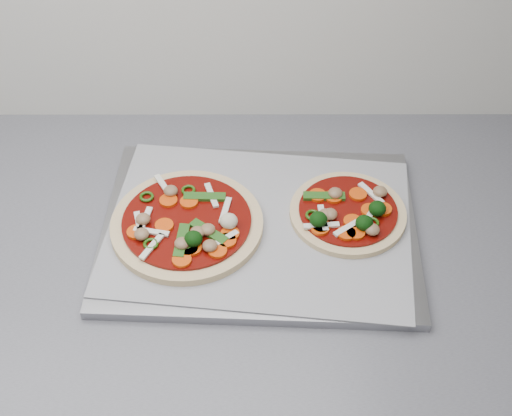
{
  "coord_description": "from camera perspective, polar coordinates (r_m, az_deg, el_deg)",
  "views": [
    {
      "loc": [
        -0.68,
        0.67,
        1.62
      ],
      "look_at": [
        -0.68,
        1.35,
        0.93
      ],
      "focal_mm": 50.0,
      "sensor_mm": 36.0,
      "label": 1
    }
  ],
  "objects": [
    {
      "name": "pizza_right",
      "position": [
        0.98,
        7.37,
        -0.38
      ],
      "size": [
        0.2,
        0.2,
        0.03
      ],
      "rotation": [
        0.0,
        0.0,
        -0.29
      ],
      "color": "beige",
      "rests_on": "parchment"
    },
    {
      "name": "pizza_left",
      "position": [
        0.96,
        -5.52,
        -1.3
      ],
      "size": [
        0.23,
        0.23,
        0.03
      ],
      "rotation": [
        0.0,
        0.0,
        0.12
      ],
      "color": "beige",
      "rests_on": "parchment"
    },
    {
      "name": "baking_tray",
      "position": [
        0.98,
        0.28,
        -1.67
      ],
      "size": [
        0.44,
        0.33,
        0.01
      ],
      "primitive_type": "cube",
      "rotation": [
        0.0,
        0.0,
        -0.05
      ],
      "color": "gray",
      "rests_on": "countertop"
    },
    {
      "name": "parchment",
      "position": [
        0.97,
        0.28,
        -1.34
      ],
      "size": [
        0.44,
        0.34,
        0.0
      ],
      "primitive_type": "cube",
      "rotation": [
        0.0,
        0.0,
        -0.11
      ],
      "color": "#959499",
      "rests_on": "baking_tray"
    }
  ]
}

